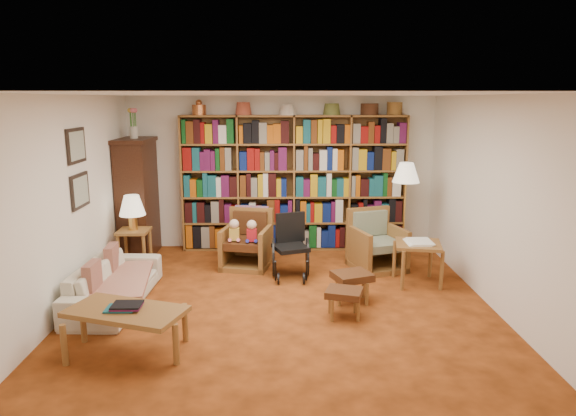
{
  "coord_description": "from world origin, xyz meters",
  "views": [
    {
      "loc": [
        -0.04,
        -5.92,
        2.45
      ],
      "look_at": [
        0.07,
        0.6,
        1.06
      ],
      "focal_mm": 32.0,
      "sensor_mm": 36.0,
      "label": 1
    }
  ],
  "objects_px": {
    "floor_lamp": "(406,177)",
    "footstool_b": "(344,295)",
    "wheelchair": "(291,248)",
    "side_table_papers": "(418,249)",
    "footstool_a": "(352,278)",
    "armchair_sage": "(376,245)",
    "coffee_table": "(126,314)",
    "armchair_leather": "(247,242)",
    "side_table_lamp": "(134,239)",
    "sofa": "(115,283)"
  },
  "relations": [
    {
      "from": "armchair_sage",
      "to": "floor_lamp",
      "type": "distance_m",
      "value": 1.12
    },
    {
      "from": "footstool_a",
      "to": "footstool_b",
      "type": "xyz_separation_m",
      "value": [
        -0.15,
        -0.46,
        -0.03
      ]
    },
    {
      "from": "wheelchair",
      "to": "coffee_table",
      "type": "distance_m",
      "value": 2.78
    },
    {
      "from": "armchair_leather",
      "to": "coffee_table",
      "type": "bearing_deg",
      "value": -110.23
    },
    {
      "from": "floor_lamp",
      "to": "footstool_a",
      "type": "bearing_deg",
      "value": -122.16
    },
    {
      "from": "armchair_sage",
      "to": "side_table_papers",
      "type": "bearing_deg",
      "value": -59.36
    },
    {
      "from": "armchair_sage",
      "to": "coffee_table",
      "type": "height_order",
      "value": "armchair_sage"
    },
    {
      "from": "footstool_a",
      "to": "coffee_table",
      "type": "bearing_deg",
      "value": -152.1
    },
    {
      "from": "armchair_sage",
      "to": "wheelchair",
      "type": "bearing_deg",
      "value": -164.36
    },
    {
      "from": "sofa",
      "to": "coffee_table",
      "type": "relative_size",
      "value": 1.41
    },
    {
      "from": "wheelchair",
      "to": "side_table_papers",
      "type": "relative_size",
      "value": 1.29
    },
    {
      "from": "armchair_leather",
      "to": "armchair_sage",
      "type": "height_order",
      "value": "armchair_sage"
    },
    {
      "from": "side_table_papers",
      "to": "coffee_table",
      "type": "bearing_deg",
      "value": -150.63
    },
    {
      "from": "footstool_b",
      "to": "coffee_table",
      "type": "height_order",
      "value": "coffee_table"
    },
    {
      "from": "armchair_leather",
      "to": "coffee_table",
      "type": "height_order",
      "value": "armchair_leather"
    },
    {
      "from": "side_table_lamp",
      "to": "floor_lamp",
      "type": "relative_size",
      "value": 0.39
    },
    {
      "from": "armchair_sage",
      "to": "floor_lamp",
      "type": "height_order",
      "value": "floor_lamp"
    },
    {
      "from": "armchair_leather",
      "to": "floor_lamp",
      "type": "distance_m",
      "value": 2.57
    },
    {
      "from": "side_table_lamp",
      "to": "armchair_sage",
      "type": "bearing_deg",
      "value": 0.78
    },
    {
      "from": "side_table_lamp",
      "to": "sofa",
      "type": "bearing_deg",
      "value": -85.53
    },
    {
      "from": "armchair_leather",
      "to": "footstool_a",
      "type": "bearing_deg",
      "value": -46.77
    },
    {
      "from": "armchair_leather",
      "to": "sofa",
      "type": "bearing_deg",
      "value": -136.35
    },
    {
      "from": "sofa",
      "to": "armchair_leather",
      "type": "bearing_deg",
      "value": -44.06
    },
    {
      "from": "sofa",
      "to": "floor_lamp",
      "type": "bearing_deg",
      "value": -65.58
    },
    {
      "from": "wheelchair",
      "to": "footstool_a",
      "type": "xyz_separation_m",
      "value": [
        0.73,
        -0.98,
        -0.1
      ]
    },
    {
      "from": "side_table_papers",
      "to": "coffee_table",
      "type": "xyz_separation_m",
      "value": [
        -3.35,
        -1.88,
        -0.08
      ]
    },
    {
      "from": "floor_lamp",
      "to": "wheelchair",
      "type": "bearing_deg",
      "value": -160.36
    },
    {
      "from": "side_table_papers",
      "to": "side_table_lamp",
      "type": "bearing_deg",
      "value": 170.49
    },
    {
      "from": "sofa",
      "to": "side_table_lamp",
      "type": "bearing_deg",
      "value": 6.76
    },
    {
      "from": "armchair_sage",
      "to": "footstool_a",
      "type": "height_order",
      "value": "armchair_sage"
    },
    {
      "from": "floor_lamp",
      "to": "footstool_b",
      "type": "xyz_separation_m",
      "value": [
        -1.16,
        -2.06,
        -1.04
      ]
    },
    {
      "from": "side_table_papers",
      "to": "coffee_table",
      "type": "height_order",
      "value": "side_table_papers"
    },
    {
      "from": "armchair_leather",
      "to": "floor_lamp",
      "type": "bearing_deg",
      "value": 3.27
    },
    {
      "from": "armchair_leather",
      "to": "side_table_papers",
      "type": "distance_m",
      "value": 2.49
    },
    {
      "from": "side_table_papers",
      "to": "footstool_b",
      "type": "xyz_separation_m",
      "value": [
        -1.12,
        -1.08,
        -0.21
      ]
    },
    {
      "from": "armchair_sage",
      "to": "coffee_table",
      "type": "distance_m",
      "value": 3.91
    },
    {
      "from": "wheelchair",
      "to": "floor_lamp",
      "type": "height_order",
      "value": "floor_lamp"
    },
    {
      "from": "floor_lamp",
      "to": "side_table_papers",
      "type": "bearing_deg",
      "value": -92.16
    },
    {
      "from": "wheelchair",
      "to": "side_table_papers",
      "type": "xyz_separation_m",
      "value": [
        1.7,
        -0.35,
        0.08
      ]
    },
    {
      "from": "footstool_a",
      "to": "coffee_table",
      "type": "distance_m",
      "value": 2.69
    },
    {
      "from": "wheelchair",
      "to": "armchair_leather",
      "type": "bearing_deg",
      "value": 143.13
    },
    {
      "from": "side_table_lamp",
      "to": "armchair_leather",
      "type": "bearing_deg",
      "value": 6.12
    },
    {
      "from": "side_table_lamp",
      "to": "footstool_a",
      "type": "relative_size",
      "value": 1.1
    },
    {
      "from": "floor_lamp",
      "to": "armchair_leather",
      "type": "bearing_deg",
      "value": -176.73
    },
    {
      "from": "armchair_leather",
      "to": "footstool_b",
      "type": "bearing_deg",
      "value": -57.57
    },
    {
      "from": "armchair_sage",
      "to": "coffee_table",
      "type": "xyz_separation_m",
      "value": [
        -2.93,
        -2.6,
        0.07
      ]
    },
    {
      "from": "side_table_lamp",
      "to": "coffee_table",
      "type": "xyz_separation_m",
      "value": [
        0.62,
        -2.55,
        -0.05
      ]
    },
    {
      "from": "wheelchair",
      "to": "coffee_table",
      "type": "bearing_deg",
      "value": -126.35
    },
    {
      "from": "footstool_b",
      "to": "floor_lamp",
      "type": "bearing_deg",
      "value": 60.6
    },
    {
      "from": "sofa",
      "to": "side_table_lamp",
      "type": "distance_m",
      "value": 1.3
    }
  ]
}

